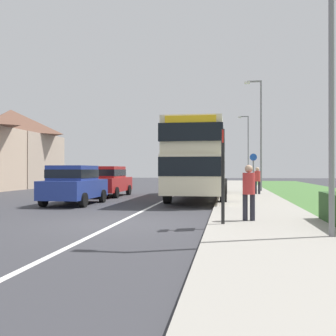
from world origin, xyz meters
TOP-DOWN VIEW (x-y plane):
  - ground_plane at (0.00, 0.00)m, footprint 120.00×120.00m
  - lane_marking_centre at (0.00, 8.00)m, footprint 0.14×60.00m
  - pavement_near_side at (4.20, 6.00)m, footprint 3.20×68.00m
  - double_decker_bus at (1.68, 9.56)m, footprint 2.80×10.47m
  - parked_car_blue at (-3.52, 5.52)m, footprint 1.93×3.92m
  - parked_car_red at (-3.70, 10.77)m, footprint 2.01×4.33m
  - pedestrian_at_stop at (3.70, 0.33)m, footprint 0.34×0.34m
  - pedestrian_walking_away at (4.81, 12.32)m, footprint 0.34×0.34m
  - bus_stop_sign at (3.00, -0.44)m, footprint 0.09×0.52m
  - cycle_route_sign at (4.69, 13.95)m, footprint 0.44×0.08m
  - street_lamp_near at (5.19, -2.00)m, footprint 1.14×0.20m
  - street_lamp_mid at (5.19, 15.71)m, footprint 1.14×0.20m
  - street_lamp_far at (5.20, 32.52)m, footprint 1.14×0.20m

SIDE VIEW (x-z plane):
  - ground_plane at x=0.00m, z-range 0.00..0.00m
  - lane_marking_centre at x=0.00m, z-range 0.00..0.01m
  - pavement_near_side at x=4.20m, z-range 0.00..0.12m
  - parked_car_blue at x=-3.52m, z-range 0.08..1.79m
  - parked_car_red at x=-3.70m, z-range 0.08..1.79m
  - pedestrian_at_stop at x=3.70m, z-range 0.14..1.81m
  - pedestrian_walking_away at x=4.81m, z-range 0.14..1.81m
  - cycle_route_sign at x=4.69m, z-range 0.17..2.69m
  - bus_stop_sign at x=3.00m, z-range 0.24..2.84m
  - double_decker_bus at x=1.68m, z-range 0.29..3.99m
  - street_lamp_near at x=5.19m, z-range 0.54..7.13m
  - street_lamp_far at x=5.20m, z-range 0.55..7.90m
  - street_lamp_mid at x=5.19m, z-range 0.55..7.98m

